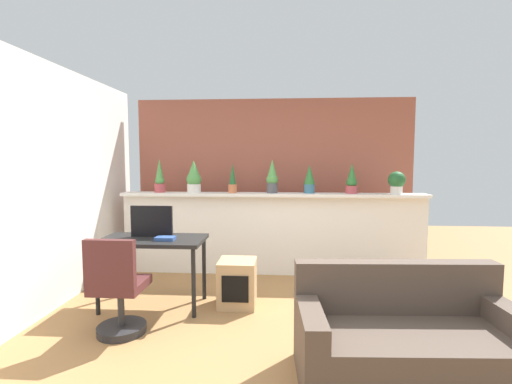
{
  "coord_description": "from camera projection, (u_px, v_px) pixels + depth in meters",
  "views": [
    {
      "loc": [
        0.13,
        -3.04,
        1.58
      ],
      "look_at": [
        -0.15,
        1.0,
        1.23
      ],
      "focal_mm": 25.81,
      "sensor_mm": 36.0,
      "label": 1
    }
  ],
  "objects": [
    {
      "name": "ground_plane",
      "position": [
        265.0,
        344.0,
        3.17
      ],
      "size": [
        12.0,
        12.0,
        0.0
      ],
      "primitive_type": "plane",
      "color": "#9E7042"
    },
    {
      "name": "divider_wall",
      "position": [
        272.0,
        235.0,
        5.11
      ],
      "size": [
        4.15,
        0.16,
        1.09
      ],
      "primitive_type": "cube",
      "color": "white",
      "rests_on": "ground"
    },
    {
      "name": "plant_shelf",
      "position": [
        272.0,
        195.0,
        5.02
      ],
      "size": [
        4.15,
        0.3,
        0.04
      ],
      "primitive_type": "cube",
      "color": "white",
      "rests_on": "divider_wall"
    },
    {
      "name": "brick_wall_behind",
      "position": [
        273.0,
        182.0,
        5.65
      ],
      "size": [
        4.15,
        0.1,
        2.5
      ],
      "primitive_type": "cube",
      "color": "#9E5442",
      "rests_on": "ground"
    },
    {
      "name": "side_wall_left",
      "position": [
        32.0,
        189.0,
        3.62
      ],
      "size": [
        0.12,
        4.4,
        2.6
      ],
      "primitive_type": "cube",
      "color": "white",
      "rests_on": "ground"
    },
    {
      "name": "potted_plant_0",
      "position": [
        160.0,
        178.0,
        5.14
      ],
      "size": [
        0.15,
        0.15,
        0.47
      ],
      "color": "#B7474C",
      "rests_on": "plant_shelf"
    },
    {
      "name": "potted_plant_1",
      "position": [
        194.0,
        178.0,
        5.09
      ],
      "size": [
        0.2,
        0.2,
        0.45
      ],
      "color": "silver",
      "rests_on": "plant_shelf"
    },
    {
      "name": "potted_plant_2",
      "position": [
        233.0,
        180.0,
        5.04
      ],
      "size": [
        0.12,
        0.12,
        0.41
      ],
      "color": "#C66B42",
      "rests_on": "plant_shelf"
    },
    {
      "name": "potted_plant_3",
      "position": [
        272.0,
        177.0,
        5.04
      ],
      "size": [
        0.16,
        0.16,
        0.46
      ],
      "color": "#4C4C51",
      "rests_on": "plant_shelf"
    },
    {
      "name": "potted_plant_4",
      "position": [
        309.0,
        179.0,
        5.0
      ],
      "size": [
        0.15,
        0.15,
        0.39
      ],
      "color": "#386B84",
      "rests_on": "plant_shelf"
    },
    {
      "name": "potted_plant_5",
      "position": [
        352.0,
        181.0,
        4.95
      ],
      "size": [
        0.16,
        0.16,
        0.41
      ],
      "color": "#B7474C",
      "rests_on": "plant_shelf"
    },
    {
      "name": "potted_plant_6",
      "position": [
        397.0,
        182.0,
        4.88
      ],
      "size": [
        0.22,
        0.22,
        0.3
      ],
      "color": "silver",
      "rests_on": "plant_shelf"
    },
    {
      "name": "desk",
      "position": [
        153.0,
        246.0,
        3.94
      ],
      "size": [
        1.1,
        0.6,
        0.75
      ],
      "color": "black",
      "rests_on": "ground"
    },
    {
      "name": "tv_monitor",
      "position": [
        152.0,
        221.0,
        4.0
      ],
      "size": [
        0.46,
        0.04,
        0.34
      ],
      "primitive_type": "cube",
      "color": "black",
      "rests_on": "desk"
    },
    {
      "name": "office_chair",
      "position": [
        118.0,
        294.0,
        3.29
      ],
      "size": [
        0.44,
        0.45,
        0.91
      ],
      "color": "#262628",
      "rests_on": "ground"
    },
    {
      "name": "side_cube_shelf",
      "position": [
        237.0,
        283.0,
        4.0
      ],
      "size": [
        0.4,
        0.41,
        0.5
      ],
      "color": "tan",
      "rests_on": "ground"
    },
    {
      "name": "book_on_desk",
      "position": [
        165.0,
        238.0,
        3.83
      ],
      "size": [
        0.2,
        0.14,
        0.04
      ],
      "primitive_type": "cube",
      "color": "#2D4C8C",
      "rests_on": "desk"
    },
    {
      "name": "couch",
      "position": [
        406.0,
        342.0,
        2.64
      ],
      "size": [
        1.6,
        0.84,
        0.8
      ],
      "color": "brown",
      "rests_on": "ground"
    }
  ]
}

